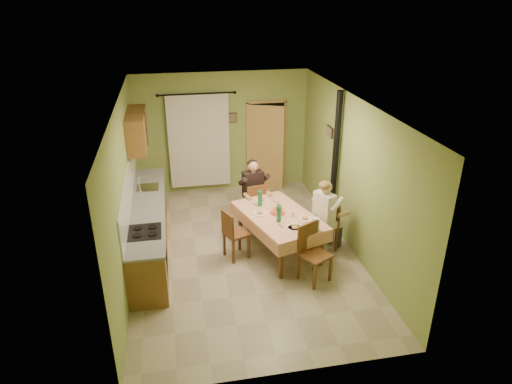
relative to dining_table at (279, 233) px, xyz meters
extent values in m
cube|color=tan|center=(-0.63, 0.10, -0.38)|extent=(4.00, 6.00, 0.01)
cube|color=#8CA052|center=(-0.63, 3.10, 1.02)|extent=(4.00, 0.04, 2.80)
cube|color=#8CA052|center=(-0.63, -2.90, 1.02)|extent=(4.00, 0.04, 2.80)
cube|color=#8CA052|center=(-2.63, 0.10, 1.02)|extent=(0.04, 6.00, 2.80)
cube|color=#8CA052|center=(1.37, 0.10, 1.02)|extent=(0.04, 6.00, 2.80)
cube|color=white|center=(-0.63, 0.10, 2.42)|extent=(4.00, 6.00, 0.04)
cube|color=brown|center=(-2.33, 0.50, 0.06)|extent=(0.60, 3.60, 0.88)
cube|color=gray|center=(-2.33, 0.50, 0.52)|extent=(0.64, 3.64, 0.04)
cube|color=white|center=(-2.62, 0.50, 0.85)|extent=(0.02, 3.60, 0.66)
cube|color=silver|center=(-2.33, 1.30, 0.53)|extent=(0.42, 0.42, 0.03)
cube|color=black|center=(-2.33, -0.50, 0.54)|extent=(0.52, 0.56, 0.02)
cube|color=black|center=(-2.04, -0.50, 0.07)|extent=(0.01, 0.55, 0.55)
cube|color=brown|center=(-2.45, 1.80, 1.57)|extent=(0.35, 1.40, 0.70)
cylinder|color=black|center=(-1.18, 2.98, 1.97)|extent=(1.70, 0.04, 0.04)
cube|color=silver|center=(-1.18, 3.00, 0.87)|extent=(1.40, 0.06, 2.20)
cube|color=black|center=(0.42, 3.08, 0.65)|extent=(0.84, 0.03, 2.06)
cube|color=tan|center=(-0.03, 3.07, 0.65)|extent=(0.06, 0.06, 2.12)
cube|color=tan|center=(0.87, 3.07, 0.65)|extent=(0.06, 0.06, 2.12)
cube|color=tan|center=(0.42, 3.07, 1.71)|extent=(0.96, 0.06, 0.06)
cube|color=tan|center=(0.38, 2.91, 0.64)|extent=(0.77, 0.35, 2.04)
cube|color=#E69E7A|center=(0.00, 0.00, 0.36)|extent=(1.56, 2.04, 0.04)
cube|color=#E69E7A|center=(0.27, -0.86, 0.25)|extent=(1.03, 0.33, 0.22)
cube|color=#E69E7A|center=(-0.27, 0.86, 0.25)|extent=(1.03, 0.33, 0.22)
cube|color=#E69E7A|center=(-0.51, -0.16, 0.25)|extent=(0.55, 1.73, 0.22)
cube|color=#E69E7A|center=(0.51, 0.16, 0.25)|extent=(0.55, 1.73, 0.22)
cylinder|color=white|center=(-0.20, 0.60, 0.39)|extent=(0.25, 0.25, 0.02)
ellipsoid|color=#CC7233|center=(-0.20, 0.60, 0.41)|extent=(0.12, 0.12, 0.05)
cylinder|color=white|center=(0.14, -0.57, 0.39)|extent=(0.25, 0.25, 0.02)
ellipsoid|color=#CC7233|center=(0.14, -0.57, 0.41)|extent=(0.12, 0.12, 0.05)
cylinder|color=white|center=(0.40, -0.28, 0.39)|extent=(0.25, 0.25, 0.02)
ellipsoid|color=#CC7233|center=(0.40, -0.28, 0.41)|extent=(0.12, 0.12, 0.05)
cylinder|color=white|center=(-0.33, 0.08, 0.39)|extent=(0.25, 0.25, 0.02)
ellipsoid|color=#CC7233|center=(-0.33, 0.08, 0.41)|extent=(0.12, 0.12, 0.05)
cylinder|color=#FF8445|center=(-0.01, 0.05, 0.42)|extent=(0.26, 0.26, 0.08)
cylinder|color=white|center=(0.16, -0.53, 0.39)|extent=(0.28, 0.28, 0.02)
cube|color=tan|center=(0.11, -0.49, 0.41)|extent=(0.07, 0.07, 0.03)
cube|color=tan|center=(0.15, -0.58, 0.41)|extent=(0.07, 0.07, 0.03)
cube|color=tan|center=(0.21, -0.50, 0.41)|extent=(0.06, 0.07, 0.03)
cylinder|color=silver|center=(0.22, -0.12, 0.43)|extent=(0.07, 0.07, 0.10)
cylinder|color=silver|center=(0.06, 0.39, 0.43)|extent=(0.07, 0.07, 0.10)
cylinder|color=white|center=(0.48, -0.69, 0.50)|extent=(0.11, 0.11, 0.22)
cylinder|color=silver|center=(0.48, -0.69, 0.53)|extent=(0.02, 0.02, 0.30)
cube|color=brown|center=(-0.27, 1.07, 0.10)|extent=(0.47, 0.47, 0.04)
cube|color=brown|center=(-0.24, 0.89, 0.35)|extent=(0.41, 0.11, 0.46)
cube|color=brown|center=(0.38, -1.01, 0.10)|extent=(0.59, 0.59, 0.04)
cube|color=brown|center=(0.29, -0.84, 0.37)|extent=(0.40, 0.24, 0.50)
cube|color=brown|center=(0.83, -0.14, 0.10)|extent=(0.51, 0.51, 0.04)
cube|color=brown|center=(0.98, -0.07, 0.34)|extent=(0.19, 0.37, 0.44)
cube|color=brown|center=(-0.79, -0.05, 0.10)|extent=(0.50, 0.50, 0.04)
cube|color=brown|center=(-0.95, -0.12, 0.34)|extent=(0.18, 0.37, 0.44)
cube|color=black|center=(-0.25, 0.97, 0.18)|extent=(0.43, 0.46, 0.16)
cube|color=black|center=(-0.27, 1.10, 0.53)|extent=(0.43, 0.29, 0.54)
sphere|color=tan|center=(-0.27, 1.09, 0.92)|extent=(0.21, 0.21, 0.21)
ellipsoid|color=black|center=(-0.28, 1.13, 0.96)|extent=(0.21, 0.21, 0.16)
cube|color=silver|center=(0.92, -0.10, 0.18)|extent=(0.51, 0.49, 0.16)
cube|color=silver|center=(0.80, -0.15, 0.53)|extent=(0.36, 0.45, 0.54)
sphere|color=tan|center=(0.81, -0.15, 0.92)|extent=(0.21, 0.21, 0.21)
ellipsoid|color=olive|center=(0.77, -0.17, 0.96)|extent=(0.21, 0.21, 0.16)
cylinder|color=black|center=(1.27, 0.70, 1.02)|extent=(0.12, 0.12, 2.80)
cylinder|color=black|center=(1.27, 0.70, -0.23)|extent=(0.24, 0.24, 0.30)
cube|color=black|center=(-0.38, 3.07, 1.37)|extent=(0.19, 0.03, 0.23)
cube|color=brown|center=(1.34, 1.30, 1.47)|extent=(0.03, 0.31, 0.21)
camera|label=1|loc=(-1.78, -7.11, 4.15)|focal=32.00mm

